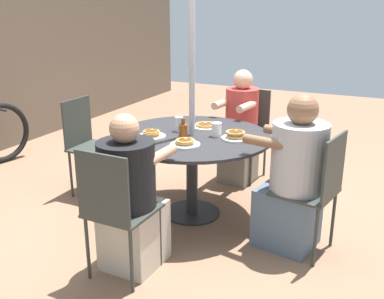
{
  "coord_description": "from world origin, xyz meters",
  "views": [
    {
      "loc": [
        -3.2,
        -1.54,
        1.75
      ],
      "look_at": [
        0.0,
        0.0,
        0.59
      ],
      "focal_mm": 42.0,
      "sensor_mm": 36.0,
      "label": 1
    }
  ],
  "objects_px": {
    "patio_table": "(192,147)",
    "pancake_plate_d": "(185,143)",
    "pancake_plate_c": "(236,136)",
    "patio_chair_east": "(316,186)",
    "patio_chair_west": "(88,140)",
    "syrup_bottle": "(183,131)",
    "diner_north": "(131,201)",
    "patio_chair_south": "(247,127)",
    "pancake_plate_a": "(206,126)",
    "coffee_cup": "(216,129)",
    "diner_south": "(240,131)",
    "patio_chair_north": "(115,206)",
    "drinking_glass_a": "(179,124)",
    "pancake_plate_b": "(151,135)",
    "diner_east": "(293,181)"
  },
  "relations": [
    {
      "from": "patio_chair_east",
      "to": "patio_chair_south",
      "type": "bearing_deg",
      "value": 47.14
    },
    {
      "from": "pancake_plate_a",
      "to": "pancake_plate_c",
      "type": "bearing_deg",
      "value": -120.93
    },
    {
      "from": "coffee_cup",
      "to": "pancake_plate_d",
      "type": "bearing_deg",
      "value": 160.78
    },
    {
      "from": "pancake_plate_b",
      "to": "syrup_bottle",
      "type": "distance_m",
      "value": 0.26
    },
    {
      "from": "diner_east",
      "to": "pancake_plate_c",
      "type": "distance_m",
      "value": 0.6
    },
    {
      "from": "drinking_glass_a",
      "to": "pancake_plate_a",
      "type": "bearing_deg",
      "value": -39.42
    },
    {
      "from": "diner_south",
      "to": "drinking_glass_a",
      "type": "distance_m",
      "value": 0.93
    },
    {
      "from": "diner_north",
      "to": "pancake_plate_a",
      "type": "height_order",
      "value": "diner_north"
    },
    {
      "from": "patio_chair_north",
      "to": "drinking_glass_a",
      "type": "bearing_deg",
      "value": 97.53
    },
    {
      "from": "diner_east",
      "to": "patio_chair_south",
      "type": "distance_m",
      "value": 1.47
    },
    {
      "from": "diner_north",
      "to": "pancake_plate_a",
      "type": "bearing_deg",
      "value": 89.68
    },
    {
      "from": "syrup_bottle",
      "to": "patio_chair_west",
      "type": "bearing_deg",
      "value": 83.26
    },
    {
      "from": "patio_chair_south",
      "to": "coffee_cup",
      "type": "bearing_deg",
      "value": 100.61
    },
    {
      "from": "patio_chair_north",
      "to": "patio_chair_east",
      "type": "relative_size",
      "value": 1.0
    },
    {
      "from": "diner_north",
      "to": "patio_chair_south",
      "type": "xyz_separation_m",
      "value": [
        1.99,
        -0.14,
        0.03
      ]
    },
    {
      "from": "drinking_glass_a",
      "to": "diner_north",
      "type": "bearing_deg",
      "value": -172.42
    },
    {
      "from": "diner_east",
      "to": "syrup_bottle",
      "type": "height_order",
      "value": "diner_east"
    },
    {
      "from": "patio_chair_south",
      "to": "drinking_glass_a",
      "type": "xyz_separation_m",
      "value": [
        -1.02,
        0.27,
        0.25
      ]
    },
    {
      "from": "diner_east",
      "to": "drinking_glass_a",
      "type": "xyz_separation_m",
      "value": [
        0.22,
        1.04,
        0.25
      ]
    },
    {
      "from": "patio_chair_east",
      "to": "syrup_bottle",
      "type": "bearing_deg",
      "value": 96.72
    },
    {
      "from": "diner_south",
      "to": "pancake_plate_a",
      "type": "height_order",
      "value": "diner_south"
    },
    {
      "from": "patio_chair_south",
      "to": "patio_chair_north",
      "type": "bearing_deg",
      "value": 92.48
    },
    {
      "from": "drinking_glass_a",
      "to": "coffee_cup",
      "type": "bearing_deg",
      "value": -90.56
    },
    {
      "from": "patio_chair_west",
      "to": "syrup_bottle",
      "type": "relative_size",
      "value": 5.45
    },
    {
      "from": "patio_table",
      "to": "pancake_plate_b",
      "type": "distance_m",
      "value": 0.36
    },
    {
      "from": "patio_table",
      "to": "pancake_plate_b",
      "type": "bearing_deg",
      "value": 127.74
    },
    {
      "from": "patio_chair_south",
      "to": "pancake_plate_c",
      "type": "distance_m",
      "value": 1.09
    },
    {
      "from": "diner_north",
      "to": "patio_chair_south",
      "type": "distance_m",
      "value": 1.99
    },
    {
      "from": "patio_chair_west",
      "to": "pancake_plate_b",
      "type": "bearing_deg",
      "value": 75.86
    },
    {
      "from": "pancake_plate_b",
      "to": "diner_east",
      "type": "bearing_deg",
      "value": -88.05
    },
    {
      "from": "diner_north",
      "to": "coffee_cup",
      "type": "height_order",
      "value": "diner_north"
    },
    {
      "from": "patio_chair_east",
      "to": "pancake_plate_d",
      "type": "distance_m",
      "value": 1.01
    },
    {
      "from": "diner_north",
      "to": "drinking_glass_a",
      "type": "xyz_separation_m",
      "value": [
        0.96,
        0.13,
        0.28
      ]
    },
    {
      "from": "patio_chair_west",
      "to": "coffee_cup",
      "type": "height_order",
      "value": "patio_chair_west"
    },
    {
      "from": "patio_chair_east",
      "to": "pancake_plate_c",
      "type": "xyz_separation_m",
      "value": [
        0.23,
        0.7,
        0.22
      ]
    },
    {
      "from": "patio_chair_south",
      "to": "pancake_plate_b",
      "type": "distance_m",
      "value": 1.36
    },
    {
      "from": "pancake_plate_c",
      "to": "pancake_plate_d",
      "type": "xyz_separation_m",
      "value": [
        -0.32,
        0.29,
        -0.01
      ]
    },
    {
      "from": "pancake_plate_a",
      "to": "syrup_bottle",
      "type": "height_order",
      "value": "syrup_bottle"
    },
    {
      "from": "diner_north",
      "to": "diner_south",
      "type": "bearing_deg",
      "value": 87.51
    },
    {
      "from": "syrup_bottle",
      "to": "coffee_cup",
      "type": "xyz_separation_m",
      "value": [
        0.18,
        -0.21,
        -0.01
      ]
    },
    {
      "from": "patio_table",
      "to": "pancake_plate_d",
      "type": "height_order",
      "value": "pancake_plate_d"
    },
    {
      "from": "patio_chair_south",
      "to": "patio_chair_west",
      "type": "distance_m",
      "value": 1.61
    },
    {
      "from": "patio_chair_east",
      "to": "patio_chair_west",
      "type": "bearing_deg",
      "value": 95.27
    },
    {
      "from": "pancake_plate_c",
      "to": "drinking_glass_a",
      "type": "xyz_separation_m",
      "value": [
        0.02,
        0.52,
        0.03
      ]
    },
    {
      "from": "patio_chair_west",
      "to": "pancake_plate_d",
      "type": "relative_size",
      "value": 3.96
    },
    {
      "from": "diner_south",
      "to": "pancake_plate_d",
      "type": "relative_size",
      "value": 4.94
    },
    {
      "from": "pancake_plate_c",
      "to": "coffee_cup",
      "type": "bearing_deg",
      "value": 85.07
    },
    {
      "from": "diner_north",
      "to": "pancake_plate_d",
      "type": "xyz_separation_m",
      "value": [
        0.62,
        -0.1,
        0.24
      ]
    },
    {
      "from": "patio_chair_north",
      "to": "pancake_plate_c",
      "type": "height_order",
      "value": "patio_chair_north"
    },
    {
      "from": "pancake_plate_b",
      "to": "drinking_glass_a",
      "type": "bearing_deg",
      "value": -24.31
    }
  ]
}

